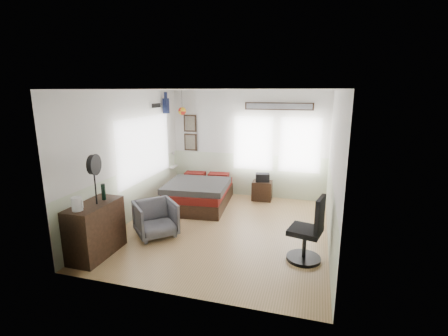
{
  "coord_description": "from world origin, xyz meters",
  "views": [
    {
      "loc": [
        1.67,
        -5.77,
        2.68
      ],
      "look_at": [
        -0.1,
        0.4,
        1.15
      ],
      "focal_mm": 26.0,
      "sensor_mm": 36.0,
      "label": 1
    }
  ],
  "objects_px": {
    "bed": "(199,193)",
    "dresser": "(96,229)",
    "task_chair": "(309,235)",
    "armchair": "(156,219)",
    "nightstand": "(262,191)"
  },
  "relations": [
    {
      "from": "bed",
      "to": "task_chair",
      "type": "height_order",
      "value": "task_chair"
    },
    {
      "from": "dresser",
      "to": "task_chair",
      "type": "relative_size",
      "value": 0.91
    },
    {
      "from": "task_chair",
      "to": "bed",
      "type": "bearing_deg",
      "value": 155.2
    },
    {
      "from": "bed",
      "to": "dresser",
      "type": "relative_size",
      "value": 2.01
    },
    {
      "from": "dresser",
      "to": "task_chair",
      "type": "xyz_separation_m",
      "value": [
        3.39,
        0.76,
        -0.0
      ]
    },
    {
      "from": "bed",
      "to": "dresser",
      "type": "xyz_separation_m",
      "value": [
        -0.8,
        -2.77,
        0.15
      ]
    },
    {
      "from": "dresser",
      "to": "armchair",
      "type": "xyz_separation_m",
      "value": [
        0.59,
        0.95,
        -0.12
      ]
    },
    {
      "from": "bed",
      "to": "armchair",
      "type": "bearing_deg",
      "value": -101.65
    },
    {
      "from": "dresser",
      "to": "armchair",
      "type": "distance_m",
      "value": 1.13
    },
    {
      "from": "armchair",
      "to": "task_chair",
      "type": "xyz_separation_m",
      "value": [
        2.8,
        -0.19,
        0.11
      ]
    },
    {
      "from": "dresser",
      "to": "nightstand",
      "type": "height_order",
      "value": "dresser"
    },
    {
      "from": "bed",
      "to": "nightstand",
      "type": "relative_size",
      "value": 4.18
    },
    {
      "from": "task_chair",
      "to": "armchair",
      "type": "bearing_deg",
      "value": -170.98
    },
    {
      "from": "bed",
      "to": "task_chair",
      "type": "xyz_separation_m",
      "value": [
        2.6,
        -2.02,
        0.15
      ]
    },
    {
      "from": "armchair",
      "to": "nightstand",
      "type": "height_order",
      "value": "armchair"
    }
  ]
}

